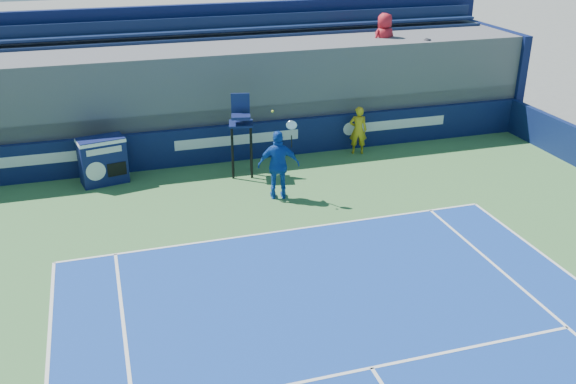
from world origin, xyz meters
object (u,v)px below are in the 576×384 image
object	(u,v)px
umpire_chair	(241,127)
tennis_player	(279,165)
ball_person	(358,130)
match_clock	(103,159)

from	to	relation	value
umpire_chair	tennis_player	xyz separation A→B (m)	(0.59, -1.98, -0.54)
ball_person	match_clock	bearing A→B (deg)	18.19
ball_person	tennis_player	distance (m)	4.38
tennis_player	ball_person	bearing A→B (deg)	37.63
umpire_chair	ball_person	bearing A→B (deg)	9.70
ball_person	umpire_chair	size ratio (longest dim) A/B	0.64
ball_person	tennis_player	bearing A→B (deg)	54.79
match_clock	umpire_chair	size ratio (longest dim) A/B	0.58
ball_person	tennis_player	xyz separation A→B (m)	(-3.47, -2.67, 0.18)
match_clock	tennis_player	size ratio (longest dim) A/B	0.56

